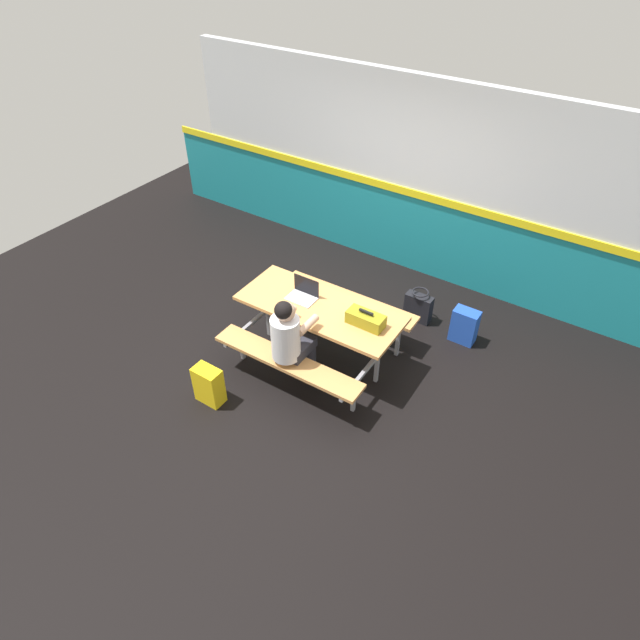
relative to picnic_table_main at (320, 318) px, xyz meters
name	(u,v)px	position (x,y,z in m)	size (l,w,h in m)	color
ground_plane	(309,352)	(-0.16, 0.00, -0.58)	(10.00, 10.00, 0.02)	black
accent_backdrop	(407,182)	(-0.16, 2.29, 0.67)	(8.00, 0.14, 2.60)	teal
picnic_table_main	(320,318)	(0.00, 0.00, 0.00)	(1.85, 1.58, 0.74)	tan
student_nearer	(290,337)	(0.00, -0.56, 0.13)	(0.36, 0.53, 1.21)	#2D2D38
laptop_silver	(303,294)	(-0.25, 0.03, 0.21)	(0.32, 0.23, 0.22)	silver
toolbox_grey	(366,319)	(0.56, 0.01, 0.24)	(0.40, 0.18, 0.18)	olive
backpack_dark	(465,326)	(1.27, 1.20, -0.36)	(0.30, 0.22, 0.44)	#1E47B2
tote_bag_bright	(418,307)	(0.64, 1.26, -0.38)	(0.34, 0.21, 0.43)	black
satchel_spare	(209,385)	(-0.60, -1.20, -0.36)	(0.30, 0.22, 0.44)	yellow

